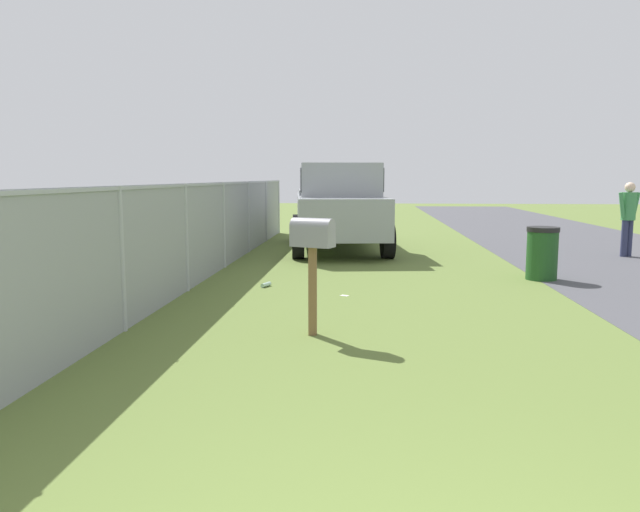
{
  "coord_description": "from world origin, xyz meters",
  "views": [
    {
      "loc": [
        -1.59,
        0.26,
        1.77
      ],
      "look_at": [
        4.38,
        0.72,
        0.99
      ],
      "focal_mm": 33.9,
      "sensor_mm": 36.0,
      "label": 1
    }
  ],
  "objects_px": {
    "mailbox": "(313,242)",
    "trash_bin": "(542,253)",
    "pickup_truck": "(338,205)",
    "pedestrian": "(628,214)"
  },
  "relations": [
    {
      "from": "mailbox",
      "to": "trash_bin",
      "type": "height_order",
      "value": "mailbox"
    },
    {
      "from": "mailbox",
      "to": "pedestrian",
      "type": "distance_m",
      "value": 9.73
    },
    {
      "from": "pedestrian",
      "to": "trash_bin",
      "type": "bearing_deg",
      "value": -64.66
    },
    {
      "from": "pedestrian",
      "to": "mailbox",
      "type": "bearing_deg",
      "value": -65.81
    },
    {
      "from": "pickup_truck",
      "to": "trash_bin",
      "type": "bearing_deg",
      "value": 36.16
    },
    {
      "from": "mailbox",
      "to": "trash_bin",
      "type": "bearing_deg",
      "value": -19.9
    },
    {
      "from": "mailbox",
      "to": "trash_bin",
      "type": "xyz_separation_m",
      "value": [
        4.01,
        -3.65,
        -0.59
      ]
    },
    {
      "from": "trash_bin",
      "to": "pickup_truck",
      "type": "bearing_deg",
      "value": 42.83
    },
    {
      "from": "mailbox",
      "to": "pickup_truck",
      "type": "distance_m",
      "value": 8.04
    },
    {
      "from": "mailbox",
      "to": "pickup_truck",
      "type": "xyz_separation_m",
      "value": [
        8.04,
        0.09,
        0.05
      ]
    }
  ]
}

